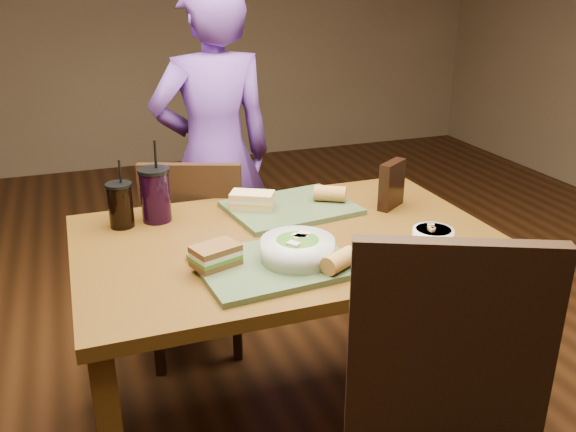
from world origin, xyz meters
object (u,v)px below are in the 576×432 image
object	(u,v)px
soup_bowl	(433,236)
baguette_far	(330,194)
tray_far	(291,208)
sandwich_far	(252,200)
chip_bag	(392,185)
dining_table	(288,263)
cup_berry	(155,195)
chair_far	(190,251)
diner	(215,157)
tray_near	(275,265)
baguette_near	(339,261)
salad_bowl	(298,248)
sandwich_near	(216,255)
cup_cola	(121,205)

from	to	relation	value
soup_bowl	baguette_far	xyz separation A→B (m)	(-0.16, 0.42, 0.02)
soup_bowl	tray_far	bearing A→B (deg)	125.48
sandwich_far	baguette_far	size ratio (longest dim) A/B	1.48
baguette_far	chip_bag	bearing A→B (deg)	-23.34
tray_far	dining_table	bearing A→B (deg)	-112.37
dining_table	tray_far	xyz separation A→B (m)	(0.09, 0.21, 0.10)
tray_far	cup_berry	distance (m)	0.46
tray_far	chip_bag	bearing A→B (deg)	-14.65
chair_far	sandwich_far	world-z (taller)	chair_far
diner	tray_far	size ratio (longest dim) A/B	3.61
chair_far	cup_berry	bearing A→B (deg)	-117.75
chair_far	tray_near	size ratio (longest dim) A/B	2.09
baguette_near	chip_bag	size ratio (longest dim) A/B	0.63
chip_bag	salad_bowl	bearing A→B (deg)	179.75
salad_bowl	chip_bag	size ratio (longest dim) A/B	1.25
chip_bag	sandwich_near	bearing A→B (deg)	167.34
sandwich_near	baguette_near	xyz separation A→B (m)	(0.31, -0.14, -0.00)
tray_near	sandwich_far	distance (m)	0.43
chair_far	baguette_far	xyz separation A→B (m)	(0.45, -0.36, 0.31)
tray_far	baguette_far	world-z (taller)	baguette_far
dining_table	soup_bowl	world-z (taller)	soup_bowl
salad_bowl	sandwich_near	world-z (taller)	salad_bowl
baguette_far	tray_far	bearing A→B (deg)	178.15
salad_bowl	cup_berry	size ratio (longest dim) A/B	0.75
tray_far	chair_far	bearing A→B (deg)	130.63
baguette_far	cup_berry	size ratio (longest dim) A/B	0.40
sandwich_near	sandwich_far	xyz separation A→B (m)	(0.22, 0.39, -0.00)
salad_bowl	baguette_far	bearing A→B (deg)	55.75
chair_far	tray_near	world-z (taller)	chair_far
chair_far	chip_bag	bearing A→B (deg)	-34.38
chip_bag	dining_table	bearing A→B (deg)	161.69
baguette_near	tray_far	bearing A→B (deg)	84.67
salad_bowl	sandwich_near	bearing A→B (deg)	169.15
salad_bowl	soup_bowl	bearing A→B (deg)	-1.55
dining_table	chip_bag	xyz separation A→B (m)	(0.43, 0.12, 0.17)
dining_table	baguette_near	xyz separation A→B (m)	(0.04, -0.30, 0.13)
baguette_near	cup_berry	bearing A→B (deg)	125.20
sandwich_far	chip_bag	size ratio (longest dim) A/B	0.99
diner	soup_bowl	world-z (taller)	diner
baguette_far	cup_cola	bearing A→B (deg)	175.60
chip_bag	baguette_far	bearing A→B (deg)	122.19
soup_bowl	baguette_near	world-z (taller)	baguette_near
sandwich_near	cup_berry	bearing A→B (deg)	102.53
chair_far	cup_berry	world-z (taller)	cup_berry
salad_bowl	sandwich_far	xyz separation A→B (m)	(-0.00, 0.43, -0.01)
baguette_near	salad_bowl	bearing A→B (deg)	130.66
tray_near	soup_bowl	bearing A→B (deg)	-2.12
tray_far	chip_bag	xyz separation A→B (m)	(0.34, -0.09, 0.07)
tray_far	cup_berry	size ratio (longest dim) A/B	1.51
tray_far	salad_bowl	bearing A→B (deg)	-107.69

